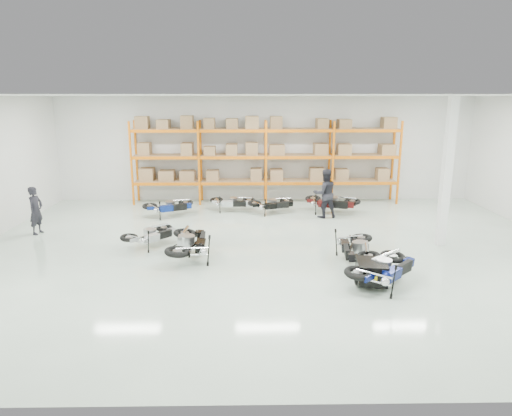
{
  "coord_description": "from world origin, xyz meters",
  "views": [
    {
      "loc": [
        -0.74,
        -12.9,
        4.47
      ],
      "look_at": [
        -0.51,
        0.87,
        1.1
      ],
      "focal_mm": 32.0,
      "sensor_mm": 36.0,
      "label": 1
    }
  ],
  "objects_px": {
    "moto_silver_left": "(151,231)",
    "moto_touring_right": "(356,243)",
    "person_left": "(36,210)",
    "moto_back_a": "(169,203)",
    "moto_black_far_left": "(190,238)",
    "moto_back_d": "(332,199)",
    "trailer": "(371,272)",
    "person_back": "(325,193)",
    "moto_blue_centre": "(385,263)",
    "moto_back_c": "(272,201)",
    "moto_back_b": "(232,199)"
  },
  "relations": [
    {
      "from": "moto_black_far_left",
      "to": "moto_silver_left",
      "type": "bearing_deg",
      "value": -41.57
    },
    {
      "from": "moto_back_a",
      "to": "moto_back_b",
      "type": "bearing_deg",
      "value": -94.72
    },
    {
      "from": "moto_touring_right",
      "to": "person_back",
      "type": "bearing_deg",
      "value": 97.9
    },
    {
      "from": "person_left",
      "to": "trailer",
      "type": "bearing_deg",
      "value": -101.91
    },
    {
      "from": "moto_black_far_left",
      "to": "moto_back_a",
      "type": "bearing_deg",
      "value": -74.74
    },
    {
      "from": "moto_blue_centre",
      "to": "trailer",
      "type": "distance_m",
      "value": 0.39
    },
    {
      "from": "person_left",
      "to": "person_back",
      "type": "height_order",
      "value": "person_back"
    },
    {
      "from": "moto_back_c",
      "to": "moto_back_b",
      "type": "bearing_deg",
      "value": 59.19
    },
    {
      "from": "trailer",
      "to": "moto_touring_right",
      "type": "bearing_deg",
      "value": 96.92
    },
    {
      "from": "moto_back_a",
      "to": "moto_back_c",
      "type": "relative_size",
      "value": 1.04
    },
    {
      "from": "moto_blue_centre",
      "to": "moto_back_a",
      "type": "bearing_deg",
      "value": -0.43
    },
    {
      "from": "moto_silver_left",
      "to": "moto_back_a",
      "type": "relative_size",
      "value": 0.94
    },
    {
      "from": "trailer",
      "to": "moto_back_a",
      "type": "bearing_deg",
      "value": 138.65
    },
    {
      "from": "moto_touring_right",
      "to": "person_back",
      "type": "height_order",
      "value": "person_back"
    },
    {
      "from": "moto_back_b",
      "to": "person_back",
      "type": "xyz_separation_m",
      "value": [
        3.53,
        -1.04,
        0.44
      ]
    },
    {
      "from": "moto_back_d",
      "to": "person_back",
      "type": "height_order",
      "value": "person_back"
    },
    {
      "from": "moto_back_b",
      "to": "moto_back_a",
      "type": "bearing_deg",
      "value": 112.9
    },
    {
      "from": "moto_silver_left",
      "to": "moto_back_a",
      "type": "distance_m",
      "value": 3.62
    },
    {
      "from": "moto_back_d",
      "to": "moto_silver_left",
      "type": "bearing_deg",
      "value": 142.29
    },
    {
      "from": "moto_blue_centre",
      "to": "moto_touring_right",
      "type": "height_order",
      "value": "moto_blue_centre"
    },
    {
      "from": "moto_back_c",
      "to": "moto_back_d",
      "type": "distance_m",
      "value": 2.33
    },
    {
      "from": "moto_silver_left",
      "to": "moto_back_a",
      "type": "height_order",
      "value": "moto_back_a"
    },
    {
      "from": "moto_back_c",
      "to": "trailer",
      "type": "bearing_deg",
      "value": 179.2
    },
    {
      "from": "person_left",
      "to": "moto_back_d",
      "type": "bearing_deg",
      "value": -63.5
    },
    {
      "from": "trailer",
      "to": "moto_silver_left",
      "type": "bearing_deg",
      "value": 159.39
    },
    {
      "from": "moto_back_a",
      "to": "moto_blue_centre",
      "type": "bearing_deg",
      "value": -160.06
    },
    {
      "from": "moto_back_a",
      "to": "person_back",
      "type": "bearing_deg",
      "value": -115.56
    },
    {
      "from": "moto_black_far_left",
      "to": "person_left",
      "type": "relative_size",
      "value": 1.26
    },
    {
      "from": "moto_touring_right",
      "to": "moto_back_a",
      "type": "distance_m",
      "value": 7.87
    },
    {
      "from": "moto_touring_right",
      "to": "trailer",
      "type": "xyz_separation_m",
      "value": [
        0.0,
        -1.6,
        -0.21
      ]
    },
    {
      "from": "moto_blue_centre",
      "to": "moto_black_far_left",
      "type": "height_order",
      "value": "moto_black_far_left"
    },
    {
      "from": "moto_back_d",
      "to": "moto_touring_right",
      "type": "bearing_deg",
      "value": -163.69
    },
    {
      "from": "moto_blue_centre",
      "to": "moto_back_d",
      "type": "distance_m",
      "value": 7.13
    },
    {
      "from": "trailer",
      "to": "person_back",
      "type": "relative_size",
      "value": 0.8
    },
    {
      "from": "moto_blue_centre",
      "to": "moto_silver_left",
      "type": "bearing_deg",
      "value": 20.0
    },
    {
      "from": "moto_back_b",
      "to": "trailer",
      "type": "bearing_deg",
      "value": -149.92
    },
    {
      "from": "moto_back_c",
      "to": "moto_back_d",
      "type": "height_order",
      "value": "moto_back_d"
    },
    {
      "from": "moto_black_far_left",
      "to": "moto_back_c",
      "type": "height_order",
      "value": "moto_black_far_left"
    },
    {
      "from": "moto_touring_right",
      "to": "person_left",
      "type": "distance_m",
      "value": 10.44
    },
    {
      "from": "moto_silver_left",
      "to": "moto_touring_right",
      "type": "height_order",
      "value": "moto_touring_right"
    },
    {
      "from": "trailer",
      "to": "moto_back_b",
      "type": "bearing_deg",
      "value": 122.61
    },
    {
      "from": "moto_back_a",
      "to": "moto_back_b",
      "type": "relative_size",
      "value": 1.06
    },
    {
      "from": "moto_silver_left",
      "to": "moto_black_far_left",
      "type": "bearing_deg",
      "value": -179.86
    },
    {
      "from": "moto_silver_left",
      "to": "moto_back_b",
      "type": "height_order",
      "value": "moto_back_b"
    },
    {
      "from": "moto_black_far_left",
      "to": "moto_back_a",
      "type": "distance_m",
      "value": 4.96
    },
    {
      "from": "moto_blue_centre",
      "to": "trailer",
      "type": "bearing_deg",
      "value": 44.36
    },
    {
      "from": "moto_back_b",
      "to": "person_left",
      "type": "xyz_separation_m",
      "value": [
        -6.41,
        -2.99,
        0.31
      ]
    },
    {
      "from": "moto_blue_centre",
      "to": "trailer",
      "type": "height_order",
      "value": "moto_blue_centre"
    },
    {
      "from": "person_left",
      "to": "moto_back_a",
      "type": "bearing_deg",
      "value": -49.08
    },
    {
      "from": "moto_black_far_left",
      "to": "moto_back_d",
      "type": "relative_size",
      "value": 1.07
    }
  ]
}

